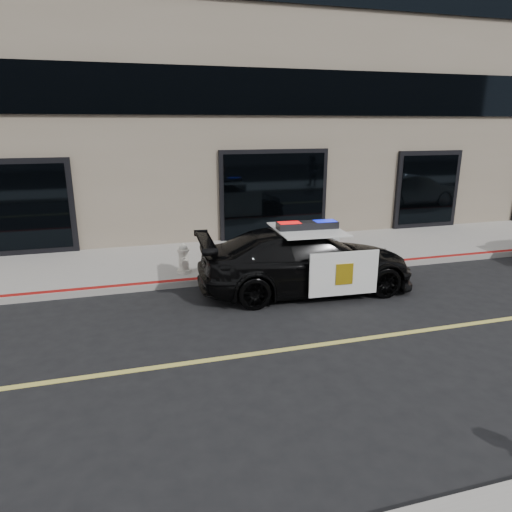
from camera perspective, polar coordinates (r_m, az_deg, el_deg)
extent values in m
plane|color=black|center=(9.15, 22.28, -8.33)|extent=(120.00, 120.00, 0.00)
cube|color=gray|center=(13.36, 8.57, 0.67)|extent=(60.00, 3.50, 0.15)
cube|color=#756856|center=(17.94, 1.92, 23.85)|extent=(60.00, 7.00, 12.00)
imported|color=black|center=(10.17, 6.29, -0.54)|extent=(2.44, 5.00, 1.39)
cube|color=white|center=(9.46, 10.93, -2.19)|extent=(1.49, 0.11, 0.93)
cube|color=white|center=(11.23, 6.86, 0.93)|extent=(1.49, 0.11, 0.93)
cube|color=white|center=(9.99, 6.42, 3.35)|extent=(1.48, 1.74, 0.02)
cube|color=gold|center=(9.44, 11.00, -2.24)|extent=(0.37, 0.03, 0.44)
cube|color=black|center=(9.97, 6.43, 3.81)|extent=(1.35, 0.42, 0.16)
cube|color=red|center=(9.85, 4.19, 3.77)|extent=(0.48, 0.33, 0.15)
cube|color=#0C19CC|center=(10.11, 8.61, 3.97)|extent=(0.48, 0.33, 0.15)
cylinder|color=beige|center=(11.15, -8.97, -1.88)|extent=(0.33, 0.33, 0.07)
cylinder|color=beige|center=(11.07, -9.03, -0.56)|extent=(0.24, 0.24, 0.46)
cylinder|color=beige|center=(11.00, -9.09, 0.69)|extent=(0.29, 0.29, 0.06)
sphere|color=beige|center=(10.99, -9.10, 0.97)|extent=(0.21, 0.21, 0.21)
cylinder|color=beige|center=(10.97, -9.12, 1.43)|extent=(0.06, 0.06, 0.06)
cylinder|color=beige|center=(11.21, -9.15, -0.02)|extent=(0.12, 0.11, 0.12)
cylinder|color=beige|center=(10.90, -8.94, -0.46)|extent=(0.12, 0.11, 0.12)
cylinder|color=beige|center=(10.90, -8.91, -0.83)|extent=(0.16, 0.13, 0.16)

